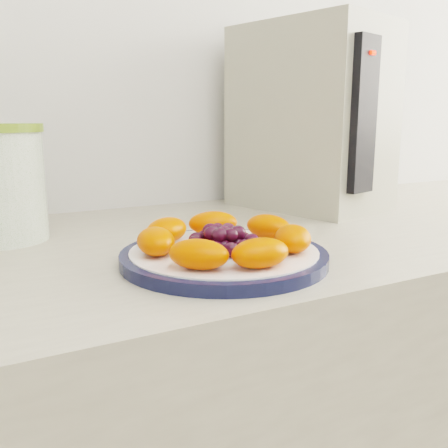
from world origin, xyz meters
TOP-DOWN VIEW (x-y plane):
  - wall_back at (0.00, 1.51)m, footprint 3.50×0.02m
  - plate_rim at (-0.05, 1.06)m, footprint 0.26×0.26m
  - plate_face at (-0.05, 1.06)m, footprint 0.24×0.24m
  - appliance_body at (0.29, 1.34)m, footprint 0.27×0.33m
  - appliance_panel at (0.29, 1.18)m, footprint 0.06×0.04m
  - appliance_led at (0.29, 1.17)m, footprint 0.01×0.01m
  - fruit_plate at (-0.05, 1.06)m, footprint 0.23×0.22m

SIDE VIEW (x-z plane):
  - plate_rim at x=-0.05m, z-range 0.90..0.91m
  - plate_face at x=-0.05m, z-range 0.90..0.92m
  - fruit_plate at x=-0.05m, z-range 0.92..0.95m
  - appliance_body at x=0.29m, z-range 0.90..1.26m
  - appliance_panel at x=0.29m, z-range 0.95..1.21m
  - appliance_led at x=0.29m, z-range 1.18..1.19m
  - wall_back at x=0.00m, z-range 0.00..2.60m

